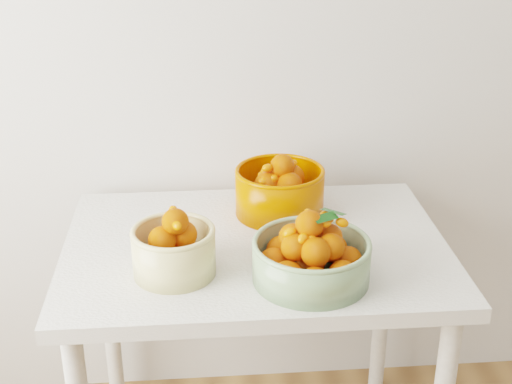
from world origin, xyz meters
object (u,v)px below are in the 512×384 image
bowl_cream (174,249)px  bowl_green (311,256)px  table (256,275)px  bowl_orange (280,190)px

bowl_cream → bowl_green: bearing=-9.8°
table → bowl_green: bowl_green is taller
table → bowl_green: size_ratio=2.95×
bowl_green → bowl_cream: bearing=170.2°
table → bowl_green: (0.11, -0.19, 0.16)m
bowl_orange → bowl_green: bearing=-84.9°
bowl_green → table: bearing=121.0°
table → bowl_orange: 0.25m
table → bowl_cream: (-0.21, -0.13, 0.16)m
table → bowl_green: 0.27m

